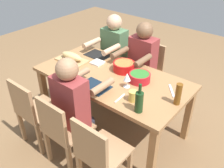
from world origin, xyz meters
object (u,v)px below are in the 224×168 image
object	(u,v)px
chair_near_left	(33,110)
napkin_stack	(97,63)
chair_near_center	(62,129)
chair_far_center	(147,70)
chair_near_right	(98,153)
dining_table	(112,82)
chair_far_left	(120,60)
bread_loaf	(72,56)
diner_near_center	(74,103)
beer_bottle	(178,94)
serving_bowl_fruit	(124,66)
diner_far_left	(112,51)
diner_far_center	(141,61)
wine_glass	(127,77)
cup_near_right	(133,96)
cutting_board	(72,60)
wine_bottle	(139,101)

from	to	relation	value
chair_near_left	napkin_stack	distance (m)	0.93
chair_near_center	chair_far_center	size ratio (longest dim) A/B	1.00
napkin_stack	chair_near_right	bearing A→B (deg)	-47.77
dining_table	chair_far_left	world-z (taller)	chair_far_left
chair_near_center	bread_loaf	bearing A→B (deg)	130.10
dining_table	chair_near_center	bearing A→B (deg)	-90.00
chair_near_center	diner_near_center	bearing A→B (deg)	90.00
chair_far_center	beer_bottle	xyz separation A→B (m)	(0.80, -0.78, 0.37)
napkin_stack	chair_far_center	bearing A→B (deg)	63.84
serving_bowl_fruit	napkin_stack	world-z (taller)	serving_bowl_fruit
diner_near_center	chair_far_center	world-z (taller)	diner_near_center
diner_far_left	chair_near_right	size ratio (longest dim) A/B	1.41
diner_far_center	serving_bowl_fruit	bearing A→B (deg)	-85.86
diner_far_left	beer_bottle	size ratio (longest dim) A/B	5.45
diner_far_left	napkin_stack	distance (m)	0.50
wine_glass	chair_far_left	bearing A→B (deg)	131.16
cup_near_right	cutting_board	bearing A→B (deg)	169.45
chair_near_right	serving_bowl_fruit	xyz separation A→B (m)	(-0.45, 0.95, 0.32)
diner_far_left	chair_near_right	xyz separation A→B (m)	(0.95, -1.36, -0.21)
chair_far_center	beer_bottle	world-z (taller)	beer_bottle
bread_loaf	chair_near_right	bearing A→B (deg)	-33.83
bread_loaf	napkin_stack	bearing A→B (deg)	26.67
serving_bowl_fruit	wine_bottle	world-z (taller)	wine_bottle
chair_near_left	wine_bottle	xyz separation A→B (m)	(1.06, 0.43, 0.37)
chair_near_right	wine_bottle	distance (m)	0.58
diner_far_center	dining_table	bearing A→B (deg)	-90.00
beer_bottle	cup_near_right	size ratio (longest dim) A/B	2.07
serving_bowl_fruit	wine_bottle	bearing A→B (deg)	-42.82
dining_table	diner_near_center	distance (m)	0.59
chair_far_center	serving_bowl_fruit	size ratio (longest dim) A/B	3.37
cutting_board	wine_glass	world-z (taller)	wine_glass
chair_near_right	napkin_stack	distance (m)	1.22
dining_table	diner_near_center	world-z (taller)	diner_near_center
dining_table	diner_near_center	size ratio (longest dim) A/B	1.45
chair_near_center	chair_far_center	world-z (taller)	same
chair_near_center	cup_near_right	xyz separation A→B (m)	(0.45, 0.53, 0.31)
wine_bottle	chair_far_left	bearing A→B (deg)	133.91
cutting_board	beer_bottle	bearing A→B (deg)	0.91
chair_far_center	chair_near_right	world-z (taller)	same
chair_near_right	cup_near_right	world-z (taller)	chair_near_right
chair_far_left	wine_glass	size ratio (longest dim) A/B	5.12
chair_near_right	napkin_stack	size ratio (longest dim) A/B	6.07
diner_near_center	bread_loaf	xyz separation A→B (m)	(-0.62, 0.55, 0.11)
diner_far_center	bread_loaf	world-z (taller)	diner_far_center
diner_far_left	wine_bottle	distance (m)	1.42
wine_glass	napkin_stack	xyz separation A→B (m)	(-0.59, 0.19, -0.10)
diner_far_center	wine_glass	bearing A→B (deg)	-68.27
chair_near_left	diner_near_center	bearing A→B (deg)	21.05
cup_near_right	dining_table	bearing A→B (deg)	152.47
chair_far_left	wine_bottle	size ratio (longest dim) A/B	2.93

